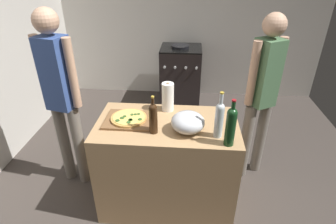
% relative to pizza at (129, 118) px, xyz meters
% --- Properties ---
extents(ground_plane, '(4.45, 3.69, 0.02)m').
position_rel_pizza_xyz_m(ground_plane, '(0.36, 0.95, -0.92)').
color(ground_plane, '#3F3833').
extents(kitchen_wall_rear, '(4.45, 0.10, 2.60)m').
position_rel_pizza_xyz_m(kitchen_wall_rear, '(0.36, 2.55, 0.39)').
color(kitchen_wall_rear, beige).
rests_on(kitchen_wall_rear, ground_plane).
extents(kitchen_wall_left, '(0.10, 3.69, 2.60)m').
position_rel_pizza_xyz_m(kitchen_wall_left, '(-1.62, 0.95, 0.39)').
color(kitchen_wall_left, beige).
rests_on(kitchen_wall_left, ground_plane).
extents(counter, '(1.19, 0.66, 0.88)m').
position_rel_pizza_xyz_m(counter, '(0.32, -0.01, -0.47)').
color(counter, tan).
rests_on(counter, ground_plane).
extents(cutting_board, '(0.40, 0.32, 0.02)m').
position_rel_pizza_xyz_m(cutting_board, '(-0.00, 0.00, -0.02)').
color(cutting_board, brown).
rests_on(cutting_board, counter).
extents(pizza, '(0.30, 0.30, 0.03)m').
position_rel_pizza_xyz_m(pizza, '(0.00, 0.00, 0.00)').
color(pizza, tan).
rests_on(pizza, cutting_board).
extents(mixing_bowl, '(0.27, 0.27, 0.16)m').
position_rel_pizza_xyz_m(mixing_bowl, '(0.49, -0.12, 0.05)').
color(mixing_bowl, '#B2B2B7').
rests_on(mixing_bowl, counter).
extents(paper_towel_roll, '(0.11, 0.11, 0.26)m').
position_rel_pizza_xyz_m(paper_towel_roll, '(0.31, 0.22, 0.10)').
color(paper_towel_roll, white).
rests_on(paper_towel_roll, counter).
extents(wine_bottle_amber, '(0.07, 0.07, 0.32)m').
position_rel_pizza_xyz_m(wine_bottle_amber, '(0.23, -0.15, 0.11)').
color(wine_bottle_amber, '#331E0F').
rests_on(wine_bottle_amber, counter).
extents(wine_bottle_green, '(0.07, 0.07, 0.37)m').
position_rel_pizza_xyz_m(wine_bottle_green, '(0.73, -0.17, 0.13)').
color(wine_bottle_green, silver).
rests_on(wine_bottle_green, counter).
extents(wine_bottle_clear, '(0.07, 0.07, 0.37)m').
position_rel_pizza_xyz_m(wine_bottle_clear, '(0.80, -0.26, 0.13)').
color(wine_bottle_clear, '#143819').
rests_on(wine_bottle_clear, counter).
extents(stove, '(0.62, 0.59, 0.95)m').
position_rel_pizza_xyz_m(stove, '(0.36, 2.15, -0.46)').
color(stove, black).
rests_on(stove, ground_plane).
extents(person_in_stripes, '(0.39, 0.25, 1.76)m').
position_rel_pizza_xyz_m(person_in_stripes, '(-0.67, 0.22, 0.11)').
color(person_in_stripes, slate).
rests_on(person_in_stripes, ground_plane).
extents(person_in_red, '(0.34, 0.28, 1.70)m').
position_rel_pizza_xyz_m(person_in_red, '(1.19, 0.49, 0.07)').
color(person_in_red, slate).
rests_on(person_in_red, ground_plane).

